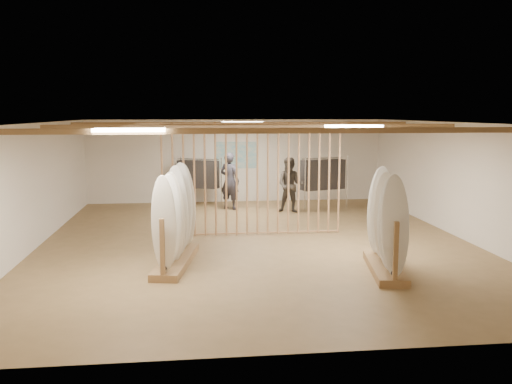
{
  "coord_description": "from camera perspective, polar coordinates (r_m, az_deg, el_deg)",
  "views": [
    {
      "loc": [
        -1.43,
        -12.39,
        3.03
      ],
      "look_at": [
        0.0,
        0.0,
        1.2
      ],
      "focal_mm": 38.0,
      "sensor_mm": 36.0,
      "label": 1
    }
  ],
  "objects": [
    {
      "name": "floor",
      "position": [
        12.84,
        0.0,
        -5.31
      ],
      "size": [
        12.0,
        12.0,
        0.0
      ],
      "primitive_type": "plane",
      "color": "olive",
      "rests_on": "ground"
    },
    {
      "name": "ceiling",
      "position": [
        12.47,
        0.0,
        7.29
      ],
      "size": [
        12.0,
        12.0,
        0.0
      ],
      "primitive_type": "plane",
      "rotation": [
        3.14,
        0.0,
        0.0
      ],
      "color": "gray",
      "rests_on": "ground"
    },
    {
      "name": "shopper_a",
      "position": [
        17.04,
        -2.79,
        1.58
      ],
      "size": [
        0.9,
        0.85,
        2.05
      ],
      "primitive_type": "imported",
      "rotation": [
        0.0,
        0.0,
        2.52
      ],
      "color": "#292830",
      "rests_on": "floor"
    },
    {
      "name": "shopper_b",
      "position": [
        16.49,
        3.64,
        1.11
      ],
      "size": [
        1.11,
        0.98,
        1.91
      ],
      "primitive_type": "imported",
      "rotation": [
        0.0,
        0.0,
        -0.33
      ],
      "color": "#342E28",
      "rests_on": "floor"
    },
    {
      "name": "clothing_rack_b",
      "position": [
        17.32,
        7.06,
        1.82
      ],
      "size": [
        1.49,
        0.81,
        1.66
      ],
      "rotation": [
        0.0,
        0.0,
        0.31
      ],
      "color": "silver",
      "rests_on": "floor"
    },
    {
      "name": "ceiling_slats",
      "position": [
        12.48,
        0.0,
        6.92
      ],
      "size": [
        9.5,
        6.12,
        0.1
      ],
      "primitive_type": "cube",
      "color": "olive",
      "rests_on": "ground"
    },
    {
      "name": "light_panels",
      "position": [
        12.48,
        0.0,
        7.01
      ],
      "size": [
        1.2,
        0.35,
        0.06
      ],
      "primitive_type": "cube",
      "color": "white",
      "rests_on": "ground"
    },
    {
      "name": "poster",
      "position": [
        18.48,
        -2.12,
        3.91
      ],
      "size": [
        1.4,
        0.03,
        0.9
      ],
      "primitive_type": "cube",
      "color": "teal",
      "rests_on": "ground"
    },
    {
      "name": "clothing_rack_a",
      "position": [
        17.9,
        -6.11,
        1.88
      ],
      "size": [
        1.39,
        0.9,
        1.58
      ],
      "rotation": [
        0.0,
        0.0,
        -0.43
      ],
      "color": "silver",
      "rests_on": "floor"
    },
    {
      "name": "bamboo_partition",
      "position": [
        13.37,
        -0.39,
        1.34
      ],
      "size": [
        4.45,
        0.05,
        2.78
      ],
      "color": "tan",
      "rests_on": "ground"
    },
    {
      "name": "wall_right",
      "position": [
        14.05,
        20.7,
        1.15
      ],
      "size": [
        0.0,
        12.0,
        12.0
      ],
      "primitive_type": "plane",
      "rotation": [
        1.57,
        0.0,
        -1.57
      ],
      "color": "white",
      "rests_on": "ground"
    },
    {
      "name": "wall_front",
      "position": [
        6.75,
        5.86,
        -5.69
      ],
      "size": [
        12.0,
        0.0,
        12.0
      ],
      "primitive_type": "plane",
      "rotation": [
        -1.57,
        0.0,
        0.0
      ],
      "color": "white",
      "rests_on": "ground"
    },
    {
      "name": "rack_left",
      "position": [
        10.95,
        -8.48,
        -4.2
      ],
      "size": [
        0.93,
        2.48,
        1.95
      ],
      "rotation": [
        0.0,
        0.0,
        -0.17
      ],
      "color": "olive",
      "rests_on": "floor"
    },
    {
      "name": "wall_back",
      "position": [
        18.52,
        -2.13,
        3.3
      ],
      "size": [
        12.0,
        0.0,
        12.0
      ],
      "primitive_type": "plane",
      "rotation": [
        1.57,
        0.0,
        0.0
      ],
      "color": "white",
      "rests_on": "ground"
    },
    {
      "name": "rack_right",
      "position": [
        10.65,
        13.49,
        -4.69
      ],
      "size": [
        0.89,
        2.13,
        1.97
      ],
      "rotation": [
        0.0,
        0.0,
        -0.17
      ],
      "color": "olive",
      "rests_on": "floor"
    },
    {
      "name": "wall_left",
      "position": [
        13.0,
        -22.47,
        0.51
      ],
      "size": [
        0.0,
        12.0,
        12.0
      ],
      "primitive_type": "plane",
      "rotation": [
        1.57,
        0.0,
        1.57
      ],
      "color": "white",
      "rests_on": "ground"
    }
  ]
}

